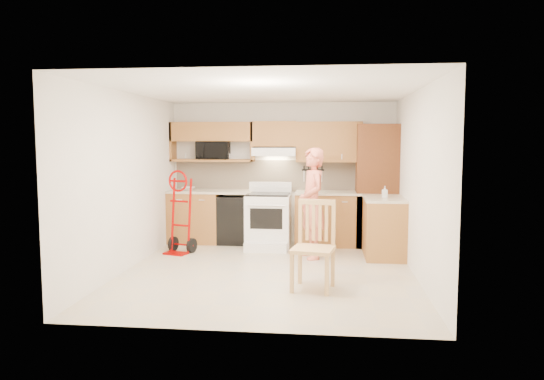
% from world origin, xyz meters
% --- Properties ---
extents(floor, '(4.00, 4.50, 0.02)m').
position_xyz_m(floor, '(0.00, 0.00, -0.01)').
color(floor, '#C1B392').
rests_on(floor, ground).
extents(ceiling, '(4.00, 4.50, 0.02)m').
position_xyz_m(ceiling, '(0.00, 0.00, 2.51)').
color(ceiling, white).
rests_on(ceiling, ground).
extents(wall_back, '(4.00, 0.02, 2.50)m').
position_xyz_m(wall_back, '(0.00, 2.26, 1.25)').
color(wall_back, silver).
rests_on(wall_back, ground).
extents(wall_front, '(4.00, 0.02, 2.50)m').
position_xyz_m(wall_front, '(0.00, -2.26, 1.25)').
color(wall_front, silver).
rests_on(wall_front, ground).
extents(wall_left, '(0.02, 4.50, 2.50)m').
position_xyz_m(wall_left, '(-2.01, 0.00, 1.25)').
color(wall_left, silver).
rests_on(wall_left, ground).
extents(wall_right, '(0.02, 4.50, 2.50)m').
position_xyz_m(wall_right, '(2.01, 0.00, 1.25)').
color(wall_right, silver).
rests_on(wall_right, ground).
extents(backsplash, '(3.92, 0.03, 0.55)m').
position_xyz_m(backsplash, '(0.00, 2.23, 1.20)').
color(backsplash, '#CAB393').
rests_on(backsplash, wall_back).
extents(lower_cab_left, '(0.90, 0.60, 0.90)m').
position_xyz_m(lower_cab_left, '(-1.55, 1.95, 0.45)').
color(lower_cab_left, brown).
rests_on(lower_cab_left, ground).
extents(dishwasher, '(0.60, 0.60, 0.85)m').
position_xyz_m(dishwasher, '(-0.80, 1.95, 0.42)').
color(dishwasher, black).
rests_on(dishwasher, ground).
extents(lower_cab_right, '(1.14, 0.60, 0.90)m').
position_xyz_m(lower_cab_right, '(0.83, 1.95, 0.45)').
color(lower_cab_right, brown).
rests_on(lower_cab_right, ground).
extents(countertop_left, '(1.50, 0.63, 0.04)m').
position_xyz_m(countertop_left, '(-1.25, 1.95, 0.92)').
color(countertop_left, '#BDB197').
rests_on(countertop_left, lower_cab_left).
extents(countertop_right, '(1.14, 0.63, 0.04)m').
position_xyz_m(countertop_right, '(0.83, 1.95, 0.92)').
color(countertop_right, '#BDB197').
rests_on(countertop_right, lower_cab_right).
extents(cab_return_right, '(0.60, 1.00, 0.90)m').
position_xyz_m(cab_return_right, '(1.70, 1.15, 0.45)').
color(cab_return_right, brown).
rests_on(cab_return_right, ground).
extents(countertop_return, '(0.63, 1.00, 0.04)m').
position_xyz_m(countertop_return, '(1.70, 1.15, 0.92)').
color(countertop_return, '#BDB197').
rests_on(countertop_return, cab_return_right).
extents(pantry_tall, '(0.70, 0.60, 2.10)m').
position_xyz_m(pantry_tall, '(1.65, 1.95, 1.05)').
color(pantry_tall, '#5F2E12').
rests_on(pantry_tall, ground).
extents(upper_cab_left, '(1.50, 0.33, 0.34)m').
position_xyz_m(upper_cab_left, '(-1.25, 2.08, 1.98)').
color(upper_cab_left, brown).
rests_on(upper_cab_left, wall_back).
extents(upper_shelf_mw, '(1.50, 0.33, 0.04)m').
position_xyz_m(upper_shelf_mw, '(-1.25, 2.08, 1.47)').
color(upper_shelf_mw, brown).
rests_on(upper_shelf_mw, wall_back).
extents(upper_cab_center, '(0.76, 0.33, 0.44)m').
position_xyz_m(upper_cab_center, '(-0.12, 2.08, 1.94)').
color(upper_cab_center, brown).
rests_on(upper_cab_center, wall_back).
extents(upper_cab_right, '(1.14, 0.33, 0.70)m').
position_xyz_m(upper_cab_right, '(0.83, 2.08, 1.80)').
color(upper_cab_right, brown).
rests_on(upper_cab_right, wall_back).
extents(range_hood, '(0.76, 0.46, 0.14)m').
position_xyz_m(range_hood, '(-0.12, 2.02, 1.63)').
color(range_hood, white).
rests_on(range_hood, wall_back).
extents(knife_strip, '(0.40, 0.05, 0.29)m').
position_xyz_m(knife_strip, '(0.55, 2.21, 1.24)').
color(knife_strip, black).
rests_on(knife_strip, backsplash).
extents(microwave, '(0.60, 0.42, 0.32)m').
position_xyz_m(microwave, '(-1.23, 2.08, 1.65)').
color(microwave, black).
rests_on(microwave, upper_shelf_mw).
extents(range, '(0.75, 0.98, 1.10)m').
position_xyz_m(range, '(-0.19, 1.60, 0.55)').
color(range, white).
rests_on(range, ground).
extents(person, '(0.60, 0.73, 1.72)m').
position_xyz_m(person, '(0.58, 0.93, 0.86)').
color(person, '#DF6E53').
rests_on(person, ground).
extents(hand_truck, '(0.59, 0.56, 1.22)m').
position_xyz_m(hand_truck, '(-1.58, 1.03, 0.61)').
color(hand_truck, '#9A0200').
rests_on(hand_truck, ground).
extents(dining_chair, '(0.58, 0.61, 1.09)m').
position_xyz_m(dining_chair, '(0.65, -0.78, 0.55)').
color(dining_chair, tan).
rests_on(dining_chair, ground).
extents(soap_bottle, '(0.08, 0.09, 0.18)m').
position_xyz_m(soap_bottle, '(1.70, 1.12, 1.03)').
color(soap_bottle, white).
rests_on(soap_bottle, countertop_return).
extents(bowl, '(0.23, 0.23, 0.06)m').
position_xyz_m(bowl, '(-1.67, 1.95, 0.97)').
color(bowl, white).
rests_on(bowl, countertop_left).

